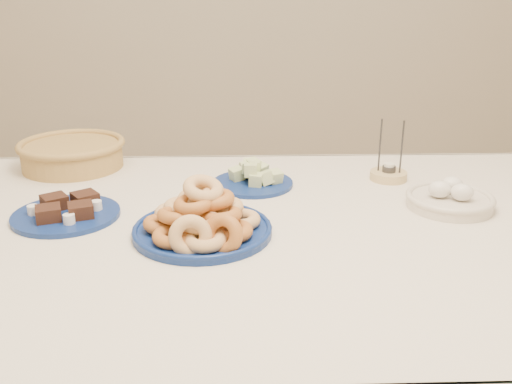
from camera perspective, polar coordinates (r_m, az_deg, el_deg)
dining_table at (r=1.34m, az=-0.07°, el=-7.55°), size 1.71×1.11×0.75m
donut_platter at (r=1.23m, az=-5.39°, el=-2.87°), size 0.31×0.31×0.14m
melon_plate at (r=1.54m, az=-0.29°, el=1.45°), size 0.23×0.23×0.07m
brownie_plate at (r=1.40m, az=-18.41°, el=-1.90°), size 0.32×0.32×0.04m
wicker_basket at (r=1.77m, az=-17.90°, el=3.73°), size 0.39×0.39×0.08m
candle_holder at (r=1.63m, az=13.11°, el=1.76°), size 0.13×0.13×0.17m
egg_bowl at (r=1.46m, az=18.81°, el=-0.64°), size 0.25×0.25×0.07m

